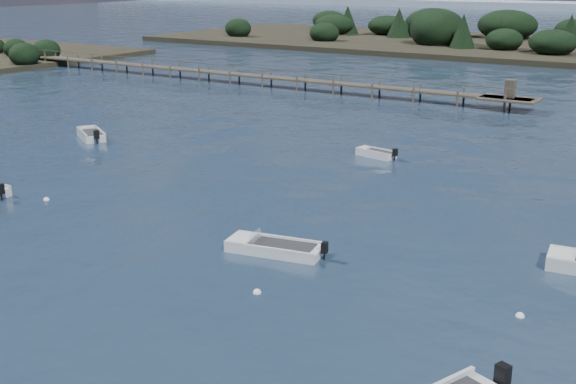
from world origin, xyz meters
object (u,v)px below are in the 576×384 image
Objects in this scene: tender_far_white at (376,155)px; jetty at (267,77)px; dinghy_mid_white_a at (275,249)px; tender_far_grey at (91,136)px.

tender_far_white is 0.05× the size of jetty.
tender_far_grey is at bearing 154.21° from dinghy_mid_white_a.
dinghy_mid_white_a is at bearing -55.46° from jetty.
tender_far_grey is 27.85m from jetty.
tender_far_white is at bearing 17.35° from tender_far_grey.
jetty is (-23.22, 21.40, 0.84)m from tender_far_white.
tender_far_white is (-3.72, 17.73, 0.01)m from dinghy_mid_white_a.
tender_far_white is 20.99m from tender_far_grey.
jetty is at bearing 137.34° from tender_far_white.
dinghy_mid_white_a is at bearing -78.17° from tender_far_white.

